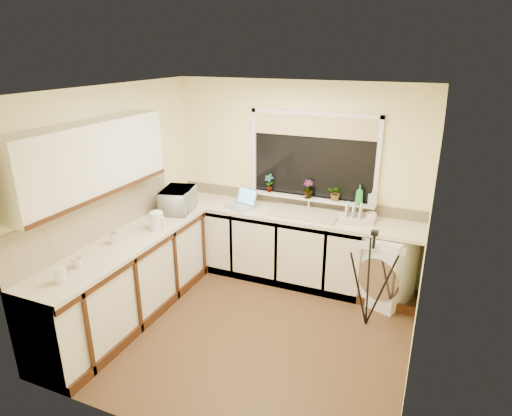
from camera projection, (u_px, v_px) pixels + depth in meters
The scene contains 33 objects.
floor at pixel (250, 328), 4.65m from camera, with size 3.20×3.20×0.00m, color #503520.
ceiling at pixel (248, 90), 3.81m from camera, with size 3.20×3.20×0.00m, color white.
wall_back at pixel (297, 180), 5.53m from camera, with size 3.20×3.20×0.00m, color #F7EDA5.
wall_front at pixel (159, 297), 2.93m from camera, with size 3.20×3.20×0.00m, color #F7EDA5.
wall_left at pixel (116, 200), 4.81m from camera, with size 3.00×3.00×0.00m, color #F7EDA5.
wall_right at pixel (425, 249), 3.65m from camera, with size 3.00×3.00×0.00m, color #F7EDA5.
base_cabinet_back at pixel (264, 243), 5.66m from camera, with size 2.55×0.60×0.86m, color silver.
base_cabinet_left at pixel (128, 282), 4.72m from camera, with size 0.54×2.40×0.86m, color silver.
worktop_back at pixel (289, 214), 5.39m from camera, with size 3.20×0.60×0.04m, color beige.
worktop_left at pixel (124, 244), 4.56m from camera, with size 0.60×2.40×0.04m, color beige.
upper_cabinet at pixel (91, 159), 4.17m from camera, with size 0.28×1.90×0.70m, color silver.
splashback_left at pixel (99, 218), 4.59m from camera, with size 0.02×2.40×0.45m, color beige.
splashback_back at pixel (296, 200), 5.61m from camera, with size 3.20×0.02×0.14m, color beige.
window_glass at pixel (313, 157), 5.33m from camera, with size 1.50×0.02×1.00m, color black.
window_blind at pixel (314, 126), 5.18m from camera, with size 1.50×0.02×0.25m, color tan.
windowsill at pixel (310, 198), 5.46m from camera, with size 1.60×0.14×0.03m, color white.
sink at pixel (304, 213), 5.30m from camera, with size 0.82×0.46×0.03m, color tan.
faucet at pixel (309, 201), 5.42m from camera, with size 0.03×0.03×0.24m, color silver.
washing_machine at pixel (382, 266), 5.08m from camera, with size 0.60×0.58×0.84m, color white.
laptop at pixel (242, 202), 5.55m from camera, with size 0.40×0.40×0.23m.
kettle at pixel (157, 221), 4.83m from camera, with size 0.15×0.15×0.20m, color white.
dish_rack at pixel (355, 219), 5.09m from camera, with size 0.39×0.29×0.06m, color beige.
tripod at pixel (370, 279), 4.54m from camera, with size 0.53×0.53×1.08m, color black, non-canonical shape.
glass_jug at pixel (60, 275), 3.74m from camera, with size 0.10×0.10×0.14m, color silver.
steel_jar at pixel (113, 238), 4.50m from camera, with size 0.08×0.08×0.11m, color silver.
microwave at pixel (178, 200), 5.39m from camera, with size 0.51×0.34×0.28m, color white.
plant_a at pixel (269, 183), 5.61m from camera, with size 0.12×0.08×0.23m, color #999999.
plant_c at pixel (308, 189), 5.39m from camera, with size 0.13×0.13×0.22m, color #999999.
plant_d at pixel (336, 193), 5.30m from camera, with size 0.18×0.15×0.20m, color #999999.
soap_bottle_green at pixel (359, 195), 5.16m from camera, with size 0.09×0.09×0.24m, color green.
soap_bottle_clear at pixel (373, 198), 5.12m from camera, with size 0.09×0.09×0.20m, color #999999.
cup_back at pixel (371, 217), 5.08m from camera, with size 0.13×0.13×0.10m, color white.
cup_left at pixel (77, 262), 4.02m from camera, with size 0.10×0.10×0.09m, color beige.
Camera 1 is at (1.59, -3.60, 2.79)m, focal length 30.78 mm.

